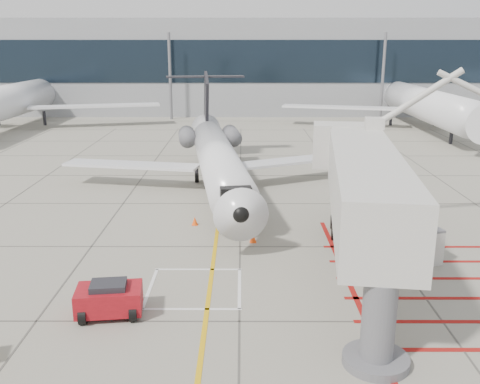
{
  "coord_description": "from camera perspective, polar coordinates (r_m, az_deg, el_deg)",
  "views": [
    {
      "loc": [
        0.08,
        -22.84,
        10.56
      ],
      "look_at": [
        0.0,
        6.0,
        2.5
      ],
      "focal_mm": 40.0,
      "sensor_mm": 36.0,
      "label": 1
    }
  ],
  "objects": [
    {
      "name": "ground_plane",
      "position": [
        25.16,
        -0.04,
        -9.2
      ],
      "size": [
        260.0,
        260.0,
        0.0
      ],
      "primitive_type": "plane",
      "color": "gray",
      "rests_on": "ground"
    },
    {
      "name": "bg_aircraft_c",
      "position": [
        72.64,
        18.72,
        11.03
      ],
      "size": [
        34.68,
        38.54,
        11.56
      ],
      "primitive_type": null,
      "color": "silver",
      "rests_on": "ground_plane"
    },
    {
      "name": "pushback_tug",
      "position": [
        22.34,
        -13.78,
        -10.92
      ],
      "size": [
        2.75,
        1.91,
        1.5
      ],
      "primitive_type": null,
      "rotation": [
        0.0,
        0.0,
        0.12
      ],
      "color": "maroon",
      "rests_on": "ground_plane"
    },
    {
      "name": "terminal_glass_band",
      "position": [
        79.45,
        7.55,
        13.63
      ],
      "size": [
        180.0,
        0.1,
        6.0
      ],
      "primitive_type": "cube",
      "color": "black",
      "rests_on": "ground_plane"
    },
    {
      "name": "regional_jet",
      "position": [
        36.37,
        -2.07,
        5.09
      ],
      "size": [
        27.42,
        32.76,
        7.84
      ],
      "primitive_type": null,
      "rotation": [
        0.0,
        0.0,
        0.13
      ],
      "color": "silver",
      "rests_on": "ground_plane"
    },
    {
      "name": "cone_side",
      "position": [
        29.41,
        1.4,
        -4.9
      ],
      "size": [
        0.37,
        0.37,
        0.51
      ],
      "primitive_type": "cone",
      "color": "#F0440C",
      "rests_on": "ground_plane"
    },
    {
      "name": "terminal_building",
      "position": [
        93.44,
        6.43,
        13.33
      ],
      "size": [
        180.0,
        28.0,
        14.0
      ],
      "primitive_type": "cube",
      "color": "gray",
      "rests_on": "ground_plane"
    },
    {
      "name": "bg_aircraft_b",
      "position": [
        74.94,
        -23.3,
        11.01
      ],
      "size": [
        37.01,
        41.12,
        12.34
      ],
      "primitive_type": null,
      "color": "silver",
      "rests_on": "ground_plane"
    },
    {
      "name": "ground_power_unit",
      "position": [
        27.89,
        18.29,
        -5.48
      ],
      "size": [
        2.54,
        1.88,
        1.8
      ],
      "primitive_type": null,
      "rotation": [
        0.0,
        0.0,
        0.27
      ],
      "color": "#BAB8B1",
      "rests_on": "ground_plane"
    },
    {
      "name": "cone_nose",
      "position": [
        32.23,
        -4.84,
        -3.09
      ],
      "size": [
        0.37,
        0.37,
        0.51
      ],
      "primitive_type": "cone",
      "color": "#F74C0D",
      "rests_on": "ground_plane"
    },
    {
      "name": "baggage_cart",
      "position": [
        31.26,
        -0.81,
        -3.11
      ],
      "size": [
        1.88,
        1.44,
        1.05
      ],
      "primitive_type": null,
      "rotation": [
        0.0,
        0.0,
        0.26
      ],
      "color": "#5C5B60",
      "rests_on": "ground_plane"
    },
    {
      "name": "jet_bridge",
      "position": [
        24.2,
        13.22,
        -0.75
      ],
      "size": [
        11.81,
        20.64,
        7.83
      ],
      "primitive_type": null,
      "rotation": [
        0.0,
        0.0,
        -0.13
      ],
      "color": "beige",
      "rests_on": "ground_plane"
    }
  ]
}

